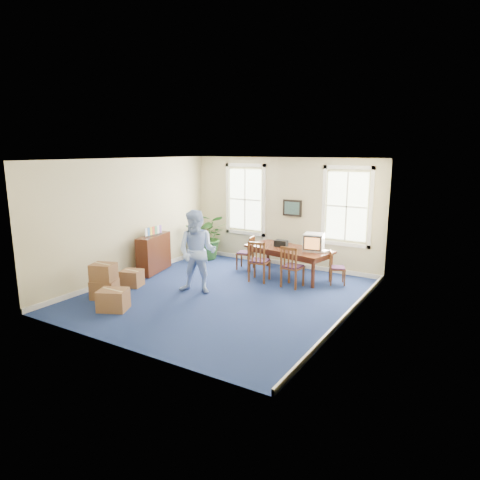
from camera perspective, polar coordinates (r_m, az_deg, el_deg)
The scene contains 25 objects.
floor at distance 10.34m, azimuth -2.22°, elevation -7.33°, with size 6.50×6.50×0.00m, color navy.
ceiling at distance 9.76m, azimuth -2.37°, elevation 10.69°, with size 6.50×6.50×0.00m, color white.
wall_back at distance 12.73m, azimuth 5.82°, elevation 3.71°, with size 6.50×6.50×0.00m, color #C7BC90.
wall_front at distance 7.50m, azimuth -16.12°, elevation -2.53°, with size 6.50×6.50×0.00m, color #C7BC90.
wall_left at distance 11.83m, azimuth -14.52°, elevation 2.76°, with size 6.50×6.50×0.00m, color #C7BC90.
wall_right at distance 8.67m, azimuth 14.48°, elevation -0.51°, with size 6.50×6.50×0.00m, color #C7BC90.
baseboard_back at distance 13.01m, azimuth 5.62°, elevation -3.03°, with size 6.00×0.04×0.12m, color white.
baseboard_left at distance 12.14m, azimuth -14.04°, elevation -4.44°, with size 0.04×6.50×0.12m, color white.
baseboard_right at distance 9.13m, azimuth 13.79°, elevation -9.97°, with size 0.04×6.50×0.12m, color white.
window_left at distance 13.28m, azimuth 0.72°, elevation 5.42°, with size 1.40×0.12×2.20m, color white, non-canonical shape.
window_right at distance 11.99m, azimuth 14.06°, elevation 4.35°, with size 1.40×0.12×2.20m, color white, non-canonical shape.
wall_picture at distance 12.54m, azimuth 6.98°, elevation 4.25°, with size 0.58×0.06×0.48m, color black, non-canonical shape.
conference_table at distance 11.79m, azimuth 6.49°, elevation -2.93°, with size 2.33×1.06×0.80m, color #441E10, non-canonical shape.
crt_tv at distance 11.44m, azimuth 9.81°, elevation -0.28°, with size 0.50×0.55×0.46m, color #B7B7BC, non-canonical shape.
game_console at distance 11.32m, azimuth 11.17°, elevation -1.50°, with size 0.17×0.21×0.05m, color white.
equipment_bag at distance 11.84m, azimuth 5.49°, elevation -0.44°, with size 0.35×0.23×0.17m, color black.
chair_near_left at distance 11.27m, azimuth 2.60°, elevation -2.78°, with size 0.49×0.49×1.09m, color brown, non-canonical shape.
chair_near_right at distance 10.87m, azimuth 7.03°, elevation -3.50°, with size 0.48×0.48×1.07m, color brown, non-canonical shape.
chair_end_left at distance 12.39m, azimuth 0.70°, elevation -1.70°, with size 0.44×0.44×0.97m, color brown, non-canonical shape.
chair_end_right at distance 11.30m, azimuth 12.86°, elevation -3.62°, with size 0.39×0.39×0.88m, color brown, non-canonical shape.
man at distance 10.27m, azimuth -5.73°, elevation -1.63°, with size 0.99×0.76×2.02m, color #A4C2FF.
credenza at distance 12.30m, azimuth -11.40°, elevation -1.86°, with size 0.38×1.33×1.05m, color #441E10.
brochure_rack at distance 12.15m, azimuth -11.46°, elevation 1.12°, with size 0.10×0.59×0.26m, color #99999E, non-canonical shape.
potted_plant at distance 13.54m, azimuth -4.28°, elevation 0.50°, with size 1.31×1.14×1.46m, color #214B1D.
cardboard_boxes at distance 10.40m, azimuth -16.43°, elevation -5.17°, with size 1.53×1.53×0.87m, color brown, non-canonical shape.
Camera 1 is at (5.39, -8.13, 3.42)m, focal length 32.00 mm.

